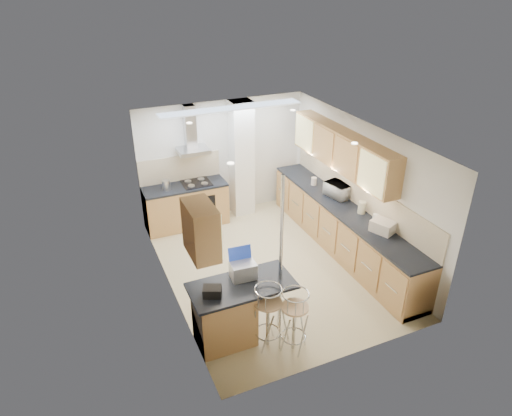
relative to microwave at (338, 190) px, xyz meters
name	(u,v)px	position (x,y,z in m)	size (l,w,h in m)	color
ground	(270,267)	(-1.63, -0.42, -1.06)	(4.80, 4.80, 0.00)	beige
room_shell	(279,179)	(-1.31, -0.04, 0.48)	(3.64, 4.84, 2.51)	silver
right_counter	(342,228)	(-0.13, -0.42, -0.60)	(0.63, 4.40, 0.92)	#BC814B
back_counter	(186,205)	(-2.58, 1.68, -0.60)	(1.70, 0.63, 0.92)	#BC814B
peninsula	(242,311)	(-2.76, -1.87, -0.58)	(1.47, 0.72, 0.94)	#BC814B
microwave	(338,190)	(0.00, 0.00, 0.00)	(0.50, 0.34, 0.27)	white
laptop	(243,270)	(-2.67, -1.72, 0.00)	(0.35, 0.26, 0.24)	#A6A9AE
bag	(212,291)	(-3.20, -1.93, -0.05)	(0.25, 0.18, 0.13)	black
bar_stool_near	(268,317)	(-2.49, -2.17, -0.55)	(0.41, 0.41, 1.01)	tan
bar_stool_end	(294,321)	(-2.18, -2.38, -0.56)	(0.40, 0.40, 0.99)	tan
jar_a	(342,195)	(0.04, -0.10, -0.06)	(0.12, 0.12, 0.16)	beige
jar_b	(314,181)	(-0.15, 0.65, -0.06)	(0.11, 0.11, 0.16)	beige
jar_c	(362,207)	(0.03, -0.74, -0.03)	(0.14, 0.14, 0.22)	#C0BD99
jar_d	(375,218)	(0.05, -1.12, -0.06)	(0.10, 0.10, 0.15)	white
bread_bin	(383,226)	(-0.04, -1.44, -0.04)	(0.29, 0.37, 0.20)	beige
kettle	(166,185)	(-2.96, 1.64, -0.04)	(0.16, 0.16, 0.20)	#B4B5B9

